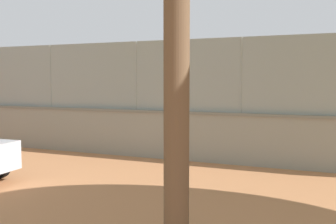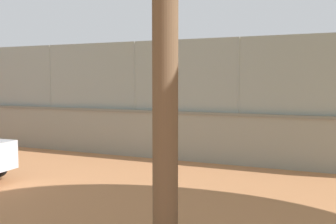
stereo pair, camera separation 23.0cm
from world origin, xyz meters
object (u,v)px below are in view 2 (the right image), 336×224
Objects in this scene: player_foreground_swinging at (283,121)px; player_crossing_court at (89,115)px; spare_ball_by_wall at (13,135)px; player_at_service_line at (217,105)px; courtside_bench at (187,139)px; sports_ball at (297,121)px.

player_crossing_court reaches higher than player_foreground_swinging.
player_crossing_court is 3.66m from spare_ball_by_wall.
player_crossing_court reaches higher than spare_ball_by_wall.
spare_ball_by_wall is at bearing 62.99° from player_at_service_line.
player_foreground_swinging is at bearing 121.47° from player_at_service_line.
player_at_service_line is 0.99× the size of courtside_bench.
spare_ball_by_wall is (5.52, 10.82, -0.86)m from player_at_service_line.
player_crossing_court is at bearing 3.69° from sports_ball.
sports_ball is at bearing 122.13° from player_at_service_line.
player_at_service_line is 0.93× the size of player_crossing_court.
player_at_service_line is at bearing -101.59° from player_crossing_court.
player_at_service_line reaches higher than courtside_bench.
player_foreground_swinging is 8.30× the size of sports_ball.
player_at_service_line is 9.61× the size of spare_ball_by_wall.
player_crossing_court is at bearing 9.11° from player_foreground_swinging.
player_at_service_line reaches higher than sports_ball.
player_at_service_line is 11.25m from sports_ball.
spare_ball_by_wall is 8.16m from courtside_bench.
player_crossing_court is at bearing -10.96° from courtside_bench.
player_foreground_swinging is 10.22× the size of spare_ball_by_wall.
player_at_service_line is at bearing -57.87° from sports_ball.
sports_ball is (-0.57, 0.68, 0.10)m from player_foreground_swinging.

